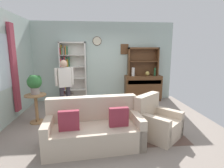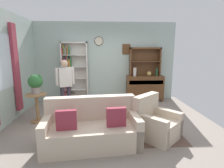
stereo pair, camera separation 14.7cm
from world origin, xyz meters
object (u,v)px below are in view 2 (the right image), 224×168
object	(u,v)px
vase_tall	(135,72)
book_stack	(93,108)
vase_round	(149,74)
person_reading	(65,83)
bookshelf	(73,73)
armchair_floral	(155,124)
plant_stand	(37,105)
coffee_table	(99,113)
sideboard	(145,87)
bottle_wine	(157,72)
sideboard_hutch	(145,58)
potted_plant_large	(35,83)
couch_floral	(92,129)

from	to	relation	value
vase_tall	book_stack	xyz separation A→B (m)	(-1.38, -2.08, -0.61)
vase_round	person_reading	xyz separation A→B (m)	(-2.71, -1.19, -0.10)
bookshelf	armchair_floral	bearing A→B (deg)	-52.75
plant_stand	person_reading	bearing A→B (deg)	37.26
vase_round	person_reading	world-z (taller)	person_reading
vase_tall	coffee_table	distance (m)	2.53
sideboard	bottle_wine	distance (m)	0.69
bottle_wine	armchair_floral	distance (m)	2.88
sideboard_hutch	bottle_wine	distance (m)	0.66
bottle_wine	sideboard	bearing A→B (deg)	167.11
sideboard	sideboard_hutch	distance (m)	1.06
coffee_table	book_stack	xyz separation A→B (m)	(-0.14, 0.02, 0.11)
sideboard	armchair_floral	bearing A→B (deg)	-99.05
plant_stand	potted_plant_large	world-z (taller)	potted_plant_large
bookshelf	potted_plant_large	world-z (taller)	bookshelf
book_stack	coffee_table	bearing A→B (deg)	-6.29
bottle_wine	armchair_floral	world-z (taller)	bottle_wine
vase_round	bottle_wine	world-z (taller)	bottle_wine
couch_floral	armchair_floral	size ratio (longest dim) A/B	1.73
bookshelf	armchair_floral	distance (m)	3.62
sideboard	plant_stand	world-z (taller)	sideboard
vase_tall	bottle_wine	distance (m)	0.78
armchair_floral	coffee_table	world-z (taller)	armchair_floral
bookshelf	vase_round	bearing A→B (deg)	-3.16
sideboard_hutch	vase_tall	size ratio (longest dim) A/B	3.68
book_stack	plant_stand	bearing A→B (deg)	164.07
sideboard_hutch	couch_floral	world-z (taller)	sideboard_hutch
sideboard	plant_stand	size ratio (longest dim) A/B	1.77
sideboard_hutch	coffee_table	distance (m)	3.05
vase_round	couch_floral	world-z (taller)	vase_round
sideboard_hutch	book_stack	bearing A→B (deg)	-128.01
bottle_wine	coffee_table	world-z (taller)	bottle_wine
bookshelf	coffee_table	bearing A→B (deg)	-67.11
bottle_wine	potted_plant_large	world-z (taller)	potted_plant_large
person_reading	plant_stand	bearing A→B (deg)	-142.74
bottle_wine	book_stack	distance (m)	3.05
coffee_table	book_stack	size ratio (longest dim) A/B	4.30
coffee_table	bookshelf	bearing A→B (deg)	112.89
couch_floral	potted_plant_large	bearing A→B (deg)	139.21
sideboard_hutch	vase_round	distance (m)	0.60
bookshelf	potted_plant_large	bearing A→B (deg)	-109.98
armchair_floral	coffee_table	distance (m)	1.33
plant_stand	person_reading	size ratio (longest dim) A/B	0.47
plant_stand	potted_plant_large	distance (m)	0.57
bookshelf	plant_stand	bearing A→B (deg)	-109.24
person_reading	bottle_wine	bearing A→B (deg)	21.41
coffee_table	sideboard	bearing A→B (deg)	53.07
plant_stand	book_stack	bearing A→B (deg)	-15.93
armchair_floral	potted_plant_large	world-z (taller)	potted_plant_large
vase_tall	person_reading	xyz separation A→B (m)	(-2.19, -1.17, -0.16)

